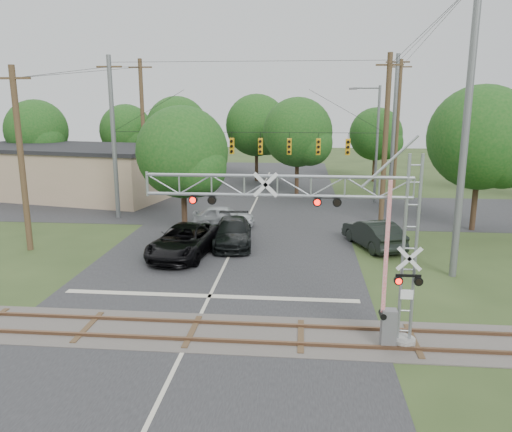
# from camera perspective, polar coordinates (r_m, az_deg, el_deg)

# --- Properties ---
(ground) EXTENTS (160.00, 160.00, 0.00)m
(ground) POSITION_cam_1_polar(r_m,az_deg,el_deg) (17.35, -8.77, -15.91)
(ground) COLOR #2C3C1C
(ground) RESTS_ON ground
(road_main) EXTENTS (14.00, 90.00, 0.02)m
(road_main) POSITION_cam_1_polar(r_m,az_deg,el_deg) (26.36, -3.53, -5.50)
(road_main) COLOR #242426
(road_main) RESTS_ON ground
(road_cross) EXTENTS (90.00, 12.00, 0.02)m
(road_cross) POSITION_cam_1_polar(r_m,az_deg,el_deg) (39.79, -0.45, 0.84)
(road_cross) COLOR #242426
(road_cross) RESTS_ON ground
(railroad_track) EXTENTS (90.00, 3.20, 0.17)m
(railroad_track) POSITION_cam_1_polar(r_m,az_deg,el_deg) (19.06, -7.30, -12.98)
(railroad_track) COLOR #504B45
(railroad_track) RESTS_ON ground
(crossing_gantry) EXTENTS (9.40, 0.86, 6.70)m
(crossing_gantry) POSITION_cam_1_polar(r_m,az_deg,el_deg) (16.91, 8.10, -1.63)
(crossing_gantry) COLOR gray
(crossing_gantry) RESTS_ON ground
(traffic_signal_span) EXTENTS (19.34, 0.36, 11.50)m
(traffic_signal_span) POSITION_cam_1_polar(r_m,az_deg,el_deg) (34.95, 0.27, 8.52)
(traffic_signal_span) COLOR slate
(traffic_signal_span) RESTS_ON ground
(pickup_black) EXTENTS (3.55, 6.37, 1.68)m
(pickup_black) POSITION_cam_1_polar(r_m,az_deg,el_deg) (27.81, -8.19, -2.83)
(pickup_black) COLOR black
(pickup_black) RESTS_ON ground
(car_dark) EXTENTS (2.76, 5.59, 1.56)m
(car_dark) POSITION_cam_1_polar(r_m,az_deg,el_deg) (29.62, -2.68, -1.86)
(car_dark) COLOR black
(car_dark) RESTS_ON ground
(sedan_silver) EXTENTS (4.33, 1.99, 1.44)m
(sedan_silver) POSITION_cam_1_polar(r_m,az_deg,el_deg) (34.07, -3.72, -0.03)
(sedan_silver) COLOR #ADB1B5
(sedan_silver) RESTS_ON ground
(suv_dark) EXTENTS (3.38, 5.31, 1.65)m
(suv_dark) POSITION_cam_1_polar(r_m,az_deg,el_deg) (29.92, 13.24, -1.96)
(suv_dark) COLOR black
(suv_dark) RESTS_ON ground
(commercial_building) EXTENTS (20.84, 13.52, 4.50)m
(commercial_building) POSITION_cam_1_polar(r_m,az_deg,el_deg) (48.45, -20.75, 4.87)
(commercial_building) COLOR tan
(commercial_building) RESTS_ON ground
(streetlight) EXTENTS (2.57, 0.27, 9.65)m
(streetlight) POSITION_cam_1_polar(r_m,az_deg,el_deg) (42.83, 13.43, 8.63)
(streetlight) COLOR slate
(streetlight) RESTS_ON ground
(utility_poles) EXTENTS (26.50, 25.65, 14.19)m
(utility_poles) POSITION_cam_1_polar(r_m,az_deg,el_deg) (37.25, 5.11, 9.66)
(utility_poles) COLOR #483221
(utility_poles) RESTS_ON ground
(treeline) EXTENTS (53.12, 28.89, 9.45)m
(treeline) POSITION_cam_1_polar(r_m,az_deg,el_deg) (46.04, 0.83, 9.49)
(treeline) COLOR #3A281A
(treeline) RESTS_ON ground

